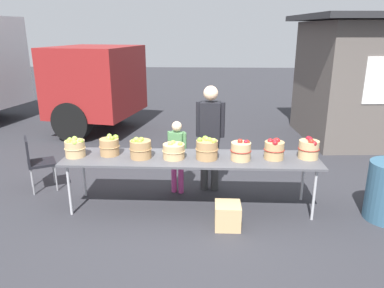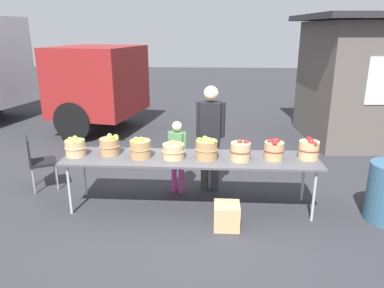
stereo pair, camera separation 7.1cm
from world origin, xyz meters
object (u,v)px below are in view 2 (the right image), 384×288
Objects in this scene: apple_basket_green_3 at (173,151)px; apple_basket_green_4 at (207,149)px; apple_basket_green_0 at (75,147)px; produce_crate at (227,216)px; apple_basket_green_2 at (140,148)px; market_table at (191,160)px; vendor_adult at (210,131)px; child_customer at (177,151)px; apple_basket_green_1 at (110,146)px; apple_basket_red_0 at (241,151)px; apple_basket_red_1 at (274,150)px; apple_basket_red_2 at (309,149)px; folding_chair at (37,159)px.

apple_basket_green_4 is at bearing 0.59° from apple_basket_green_3.
apple_basket_green_0 is 0.89× the size of produce_crate.
apple_basket_green_2 is 0.94× the size of produce_crate.
market_table is 0.71m from vendor_adult.
produce_crate is (1.18, -0.50, -0.72)m from apple_basket_green_2.
apple_basket_green_4 is 0.27× the size of child_customer.
apple_basket_green_1 reaches higher than produce_crate.
vendor_adult reaches higher than apple_basket_green_2.
apple_basket_green_0 is at bearing 179.08° from apple_basket_red_0.
vendor_adult is (-0.86, 0.62, 0.08)m from apple_basket_red_1.
apple_basket_red_2 is (0.48, 0.05, 0.00)m from apple_basket_red_1.
apple_basket_red_0 is at bearing 165.33° from child_customer.
child_customer is at bearing 18.76° from vendor_adult.
apple_basket_red_0 is 0.80m from vendor_adult.
apple_basket_green_0 reaches higher than folding_chair.
apple_basket_green_3 is 1.00× the size of apple_basket_green_4.
folding_chair is at bearing 173.85° from apple_basket_red_2.
apple_basket_green_1 is 1.51m from vendor_adult.
apple_basket_green_0 is at bearing 166.22° from produce_crate.
apple_basket_red_2 reaches higher than apple_basket_green_0.
apple_basket_green_2 and apple_basket_red_2 have the same top height.
vendor_adult reaches higher than apple_basket_green_0.
apple_basket_green_1 is at bearing 178.34° from apple_basket_red_1.
child_customer reaches higher than market_table.
apple_basket_red_2 reaches higher than folding_chair.
apple_basket_green_4 is 1.07× the size of apple_basket_red_1.
apple_basket_red_0 reaches higher than market_table.
apple_basket_green_2 is 0.98× the size of apple_basket_green_4.
apple_basket_green_1 is at bearing 167.17° from apple_basket_green_2.
apple_basket_green_3 is at bearing -179.41° from apple_basket_green_4.
market_table is 4.07× the size of folding_chair.
apple_basket_green_4 is 0.46m from apple_basket_red_0.
apple_basket_red_2 is at bearing -125.22° from folding_chair.
apple_basket_green_3 is 0.56m from child_customer.
apple_basket_green_3 is at bearing -170.31° from market_table.
market_table is 11.79× the size of apple_basket_red_2.
apple_basket_green_2 is at bearing 157.05° from produce_crate.
child_customer reaches higher than apple_basket_green_2.
apple_basket_green_0 is at bearing -179.50° from apple_basket_red_1.
apple_basket_green_1 is 1.02m from child_customer.
apple_basket_red_1 reaches higher than folding_chair.
apple_basket_green_0 is 0.25× the size of child_customer.
apple_basket_green_2 is at bearing -0.84° from apple_basket_green_0.
apple_basket_red_2 is at bearing 161.16° from vendor_adult.
apple_basket_green_1 is 0.98× the size of apple_basket_red_0.
apple_basket_green_2 is 1.36m from apple_basket_red_0.
folding_chair is at bearing 168.90° from apple_basket_green_4.
vendor_adult is (-1.34, 0.57, 0.08)m from apple_basket_red_2.
market_table is at bearing 132.20° from child_customer.
apple_basket_green_1 is at bearing 10.96° from apple_basket_green_0.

